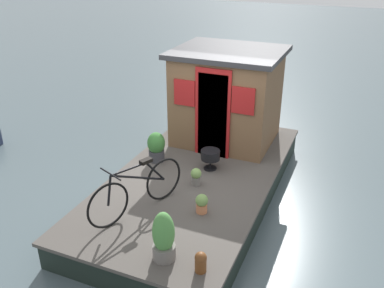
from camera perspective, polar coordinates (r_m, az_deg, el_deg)
ground_plane at (r=8.09m, az=0.56°, el=-7.19°), size 60.00×60.00×0.00m
houseboat_deck at (r=7.95m, az=0.57°, el=-5.64°), size 5.59×2.79×0.51m
houseboat_cabin at (r=8.86m, az=4.81°, el=6.56°), size 1.90×2.19×1.97m
bicycle at (r=6.62m, az=-7.46°, el=-6.18°), size 1.71×0.77×0.88m
potted_plant_thyme at (r=8.18m, az=-4.89°, el=-0.36°), size 0.35×0.35×0.60m
potted_plant_basil at (r=7.40m, az=0.55°, el=-4.42°), size 0.19×0.19×0.32m
potted_plant_lavender at (r=6.67m, az=1.33°, el=-8.08°), size 0.20×0.20×0.32m
potted_plant_mint at (r=5.70m, az=-3.89°, el=-12.63°), size 0.32×0.32×0.74m
charcoal_grill at (r=7.87m, az=2.52°, el=-1.59°), size 0.36×0.36×0.39m
mooring_bollard at (r=5.61m, az=1.19°, el=-15.73°), size 0.16×0.16×0.30m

